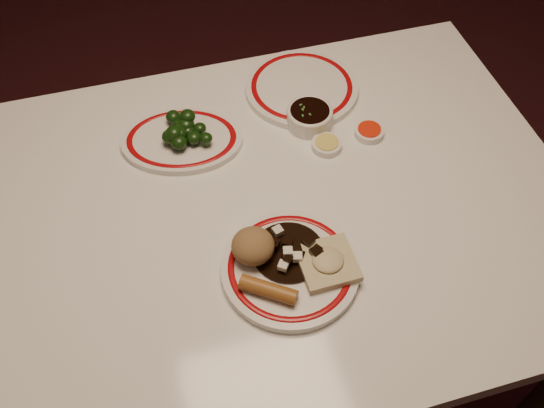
{
  "coord_description": "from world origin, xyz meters",
  "views": [
    {
      "loc": [
        -0.2,
        -0.7,
        1.7
      ],
      "look_at": [
        -0.01,
        -0.03,
        0.8
      ],
      "focal_mm": 40.0,
      "sensor_mm": 36.0,
      "label": 1
    }
  ],
  "objects": [
    {
      "name": "fried_wonton",
      "position": [
        0.05,
        -0.17,
        0.78
      ],
      "size": [
        0.1,
        0.1,
        0.03
      ],
      "color": "#C3B88A",
      "rests_on": "main_plate"
    },
    {
      "name": "sweet_sour_dish",
      "position": [
        0.25,
        0.13,
        0.76
      ],
      "size": [
        0.06,
        0.06,
        0.02
      ],
      "color": "white",
      "rests_on": "dining_table"
    },
    {
      "name": "soy_bowl",
      "position": [
        0.13,
        0.19,
        0.77
      ],
      "size": [
        0.1,
        0.1,
        0.04
      ],
      "color": "white",
      "rests_on": "dining_table"
    },
    {
      "name": "broccoli_pile",
      "position": [
        -0.14,
        0.21,
        0.79
      ],
      "size": [
        0.1,
        0.11,
        0.05
      ],
      "color": "#23471C",
      "rests_on": "broccoli_plate"
    },
    {
      "name": "dining_table",
      "position": [
        0.0,
        0.0,
        0.66
      ],
      "size": [
        1.2,
        0.9,
        0.75
      ],
      "color": "white",
      "rests_on": "ground"
    },
    {
      "name": "spring_roll",
      "position": [
        -0.07,
        -0.2,
        0.78
      ],
      "size": [
        0.1,
        0.08,
        0.03
      ],
      "primitive_type": "cylinder",
      "rotation": [
        1.57,
        0.0,
        0.96
      ],
      "color": "#955E24",
      "rests_on": "main_plate"
    },
    {
      "name": "far_plate",
      "position": [
        0.15,
        0.3,
        0.76
      ],
      "size": [
        0.27,
        0.27,
        0.02
      ],
      "color": "white",
      "rests_on": "dining_table"
    },
    {
      "name": "broccoli_plate",
      "position": [
        -0.14,
        0.22,
        0.76
      ],
      "size": [
        0.29,
        0.27,
        0.02
      ],
      "color": "white",
      "rests_on": "dining_table"
    },
    {
      "name": "mustard_dish",
      "position": [
        0.15,
        0.12,
        0.76
      ],
      "size": [
        0.06,
        0.06,
        0.02
      ],
      "color": "white",
      "rests_on": "dining_table"
    },
    {
      "name": "stirfry_heap",
      "position": [
        -0.0,
        -0.13,
        0.78
      ],
      "size": [
        0.13,
        0.13,
        0.03
      ],
      "color": "black",
      "rests_on": "main_plate"
    },
    {
      "name": "rice_mound",
      "position": [
        -0.07,
        -0.11,
        0.8
      ],
      "size": [
        0.08,
        0.08,
        0.06
      ],
      "primitive_type": "ellipsoid",
      "color": "olive",
      "rests_on": "main_plate"
    },
    {
      "name": "ground",
      "position": [
        0.0,
        0.0,
        0.0
      ],
      "size": [
        7.0,
        7.0,
        0.0
      ],
      "primitive_type": "plane",
      "color": "black",
      "rests_on": "ground"
    },
    {
      "name": "main_plate",
      "position": [
        -0.01,
        -0.15,
        0.76
      ],
      "size": [
        0.26,
        0.26,
        0.02
      ],
      "color": "white",
      "rests_on": "dining_table"
    }
  ]
}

